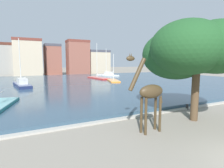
{
  "coord_description": "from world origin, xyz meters",
  "views": [
    {
      "loc": [
        -8.75,
        -3.48,
        4.33
      ],
      "look_at": [
        -0.9,
        12.37,
        2.2
      ],
      "focal_mm": 28.82,
      "sensor_mm": 36.0,
      "label": 1
    }
  ],
  "objects_px": {
    "giraffe_statue": "(149,93)",
    "sailboat_orange": "(114,82)",
    "sailboat_navy": "(21,85)",
    "mooring_bollard": "(187,107)",
    "sailboat_white": "(106,75)",
    "shade_tree": "(195,51)",
    "sailboat_red": "(97,78)"
  },
  "relations": [
    {
      "from": "giraffe_statue",
      "to": "sailboat_orange",
      "type": "height_order",
      "value": "sailboat_orange"
    },
    {
      "from": "sailboat_navy",
      "to": "sailboat_orange",
      "type": "bearing_deg",
      "value": 0.28
    },
    {
      "from": "giraffe_statue",
      "to": "mooring_bollard",
      "type": "bearing_deg",
      "value": 23.19
    },
    {
      "from": "sailboat_orange",
      "to": "sailboat_navy",
      "type": "bearing_deg",
      "value": -179.72
    },
    {
      "from": "sailboat_navy",
      "to": "sailboat_white",
      "type": "bearing_deg",
      "value": 34.03
    },
    {
      "from": "sailboat_orange",
      "to": "mooring_bollard",
      "type": "xyz_separation_m",
      "value": [
        -3.58,
        -22.09,
        -0.08
      ]
    },
    {
      "from": "sailboat_orange",
      "to": "sailboat_white",
      "type": "xyz_separation_m",
      "value": [
        5.21,
        15.16,
        0.21
      ]
    },
    {
      "from": "sailboat_white",
      "to": "shade_tree",
      "type": "relative_size",
      "value": 1.15
    },
    {
      "from": "sailboat_red",
      "to": "shade_tree",
      "type": "relative_size",
      "value": 1.17
    },
    {
      "from": "sailboat_orange",
      "to": "shade_tree",
      "type": "height_order",
      "value": "shade_tree"
    },
    {
      "from": "sailboat_red",
      "to": "mooring_bollard",
      "type": "distance_m",
      "value": 30.26
    },
    {
      "from": "sailboat_navy",
      "to": "shade_tree",
      "type": "height_order",
      "value": "sailboat_navy"
    },
    {
      "from": "giraffe_statue",
      "to": "sailboat_red",
      "type": "distance_m",
      "value": 34.37
    },
    {
      "from": "shade_tree",
      "to": "mooring_bollard",
      "type": "distance_m",
      "value": 5.86
    },
    {
      "from": "sailboat_navy",
      "to": "mooring_bollard",
      "type": "height_order",
      "value": "sailboat_navy"
    },
    {
      "from": "sailboat_red",
      "to": "sailboat_navy",
      "type": "bearing_deg",
      "value": -154.09
    },
    {
      "from": "giraffe_statue",
      "to": "sailboat_white",
      "type": "xyz_separation_m",
      "value": [
        15.41,
        40.09,
        -1.94
      ]
    },
    {
      "from": "sailboat_white",
      "to": "shade_tree",
      "type": "xyz_separation_m",
      "value": [
        -10.97,
        -39.56,
        4.64
      ]
    },
    {
      "from": "sailboat_red",
      "to": "shade_tree",
      "type": "bearing_deg",
      "value": -98.94
    },
    {
      "from": "sailboat_red",
      "to": "shade_tree",
      "type": "distance_m",
      "value": 33.18
    },
    {
      "from": "sailboat_white",
      "to": "sailboat_navy",
      "type": "bearing_deg",
      "value": -145.97
    },
    {
      "from": "sailboat_orange",
      "to": "sailboat_red",
      "type": "xyz_separation_m",
      "value": [
        -0.66,
        8.03,
        0.05
      ]
    },
    {
      "from": "mooring_bollard",
      "to": "sailboat_orange",
      "type": "bearing_deg",
      "value": 80.8
    },
    {
      "from": "sailboat_red",
      "to": "mooring_bollard",
      "type": "xyz_separation_m",
      "value": [
        -2.92,
        -30.12,
        -0.13
      ]
    },
    {
      "from": "shade_tree",
      "to": "giraffe_statue",
      "type": "bearing_deg",
      "value": -173.25
    },
    {
      "from": "shade_tree",
      "to": "mooring_bollard",
      "type": "bearing_deg",
      "value": 46.63
    },
    {
      "from": "giraffe_statue",
      "to": "sailboat_navy",
      "type": "relative_size",
      "value": 0.54
    },
    {
      "from": "sailboat_navy",
      "to": "sailboat_red",
      "type": "bearing_deg",
      "value": 25.91
    },
    {
      "from": "giraffe_statue",
      "to": "sailboat_orange",
      "type": "relative_size",
      "value": 0.64
    },
    {
      "from": "sailboat_navy",
      "to": "shade_tree",
      "type": "distance_m",
      "value": 27.33
    },
    {
      "from": "sailboat_red",
      "to": "sailboat_navy",
      "type": "xyz_separation_m",
      "value": [
        -16.71,
        -8.12,
        0.23
      ]
    },
    {
      "from": "sailboat_navy",
      "to": "mooring_bollard",
      "type": "distance_m",
      "value": 25.97
    }
  ]
}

